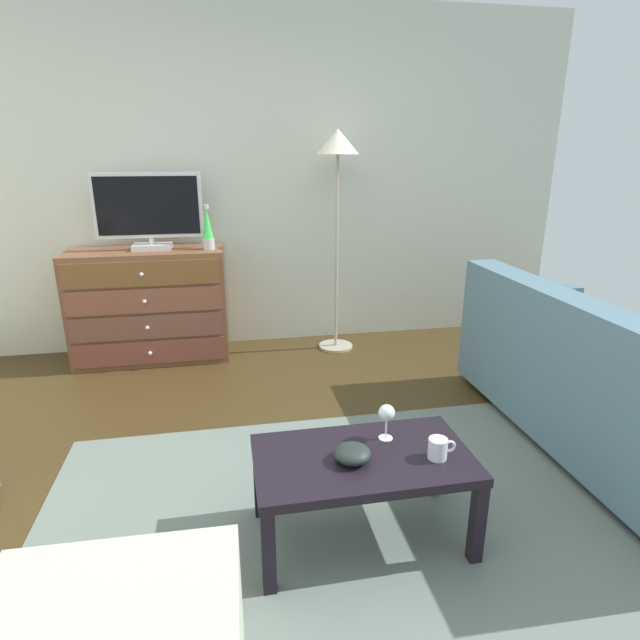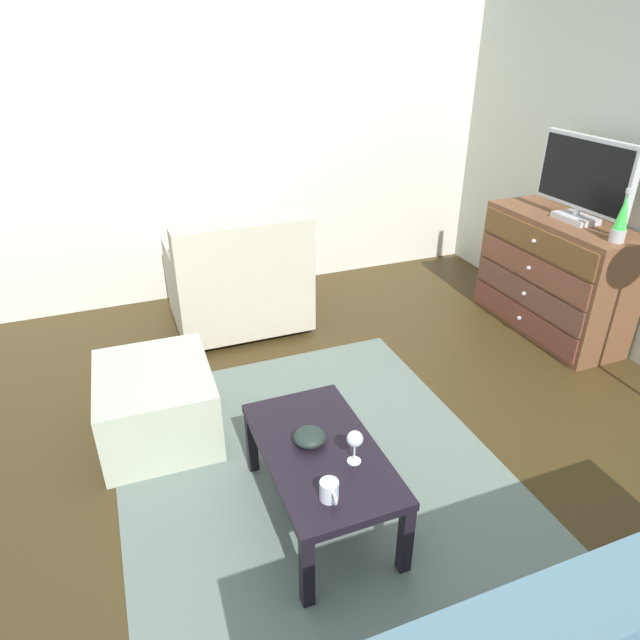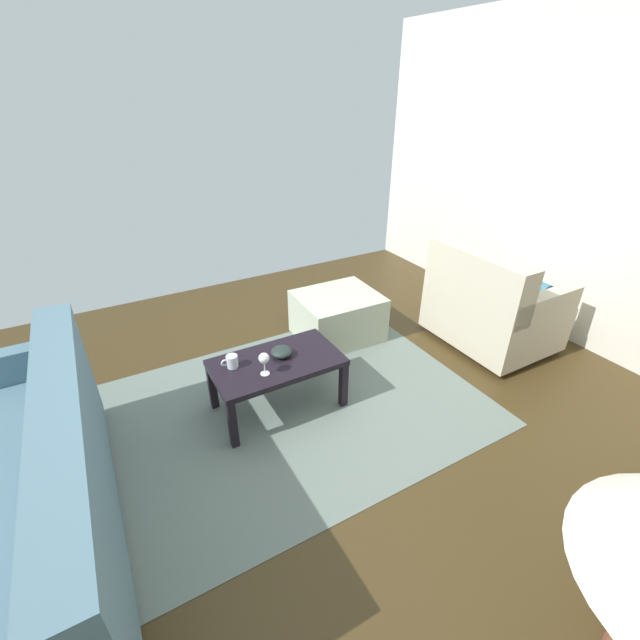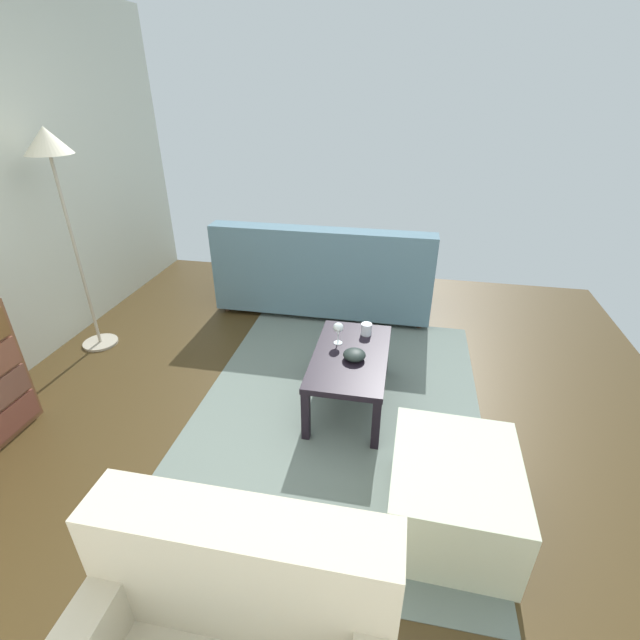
{
  "view_description": "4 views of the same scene",
  "coord_description": "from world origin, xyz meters",
  "px_view_note": "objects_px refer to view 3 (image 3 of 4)",
  "views": [
    {
      "loc": [
        -0.22,
        -1.98,
        1.54
      ],
      "look_at": [
        0.17,
        0.06,
        0.87
      ],
      "focal_mm": 28.8,
      "sensor_mm": 36.0,
      "label": 1
    },
    {
      "loc": [
        2.04,
        -0.95,
        2.03
      ],
      "look_at": [
        0.03,
        -0.16,
        0.89
      ],
      "focal_mm": 31.13,
      "sensor_mm": 36.0,
      "label": 2
    },
    {
      "loc": [
        1.18,
        1.94,
        2.03
      ],
      "look_at": [
        0.02,
        -0.13,
        0.7
      ],
      "focal_mm": 23.76,
      "sensor_mm": 36.0,
      "label": 3
    },
    {
      "loc": [
        -2.21,
        -0.54,
        1.99
      ],
      "look_at": [
        -0.08,
        -0.13,
        0.83
      ],
      "focal_mm": 25.25,
      "sensor_mm": 36.0,
      "label": 4
    }
  ],
  "objects_px": {
    "bowl_decorative": "(282,352)",
    "couch_large": "(19,507)",
    "wine_glass": "(264,359)",
    "armchair": "(491,307)",
    "mug": "(232,361)",
    "ottoman": "(338,316)",
    "coffee_table": "(277,367)"
  },
  "relations": [
    {
      "from": "bowl_decorative",
      "to": "couch_large",
      "type": "xyz_separation_m",
      "value": [
        1.53,
        0.46,
        -0.08
      ]
    },
    {
      "from": "armchair",
      "to": "ottoman",
      "type": "relative_size",
      "value": 1.36
    },
    {
      "from": "mug",
      "to": "couch_large",
      "type": "bearing_deg",
      "value": 23.09
    },
    {
      "from": "coffee_table",
      "to": "ottoman",
      "type": "distance_m",
      "value": 1.08
    },
    {
      "from": "couch_large",
      "to": "coffee_table",
      "type": "bearing_deg",
      "value": -163.65
    },
    {
      "from": "wine_glass",
      "to": "bowl_decorative",
      "type": "distance_m",
      "value": 0.24
    },
    {
      "from": "wine_glass",
      "to": "mug",
      "type": "height_order",
      "value": "wine_glass"
    },
    {
      "from": "coffee_table",
      "to": "wine_glass",
      "type": "relative_size",
      "value": 5.55
    },
    {
      "from": "mug",
      "to": "ottoman",
      "type": "xyz_separation_m",
      "value": [
        -1.15,
        -0.55,
        -0.23
      ]
    },
    {
      "from": "wine_glass",
      "to": "bowl_decorative",
      "type": "xyz_separation_m",
      "value": [
        -0.18,
        -0.13,
        -0.08
      ]
    },
    {
      "from": "coffee_table",
      "to": "couch_large",
      "type": "height_order",
      "value": "couch_large"
    },
    {
      "from": "wine_glass",
      "to": "armchair",
      "type": "xyz_separation_m",
      "value": [
        -2.07,
        0.01,
        -0.15
      ]
    },
    {
      "from": "mug",
      "to": "couch_large",
      "type": "height_order",
      "value": "couch_large"
    },
    {
      "from": "wine_glass",
      "to": "armchair",
      "type": "bearing_deg",
      "value": 179.7
    },
    {
      "from": "mug",
      "to": "ottoman",
      "type": "height_order",
      "value": "mug"
    },
    {
      "from": "coffee_table",
      "to": "bowl_decorative",
      "type": "height_order",
      "value": "bowl_decorative"
    },
    {
      "from": "bowl_decorative",
      "to": "ottoman",
      "type": "distance_m",
      "value": 1.03
    },
    {
      "from": "mug",
      "to": "armchair",
      "type": "relative_size",
      "value": 0.12
    },
    {
      "from": "bowl_decorative",
      "to": "ottoman",
      "type": "relative_size",
      "value": 0.21
    },
    {
      "from": "armchair",
      "to": "wine_glass",
      "type": "bearing_deg",
      "value": -0.3
    },
    {
      "from": "couch_large",
      "to": "wine_glass",
      "type": "bearing_deg",
      "value": -166.29
    },
    {
      "from": "mug",
      "to": "ottoman",
      "type": "distance_m",
      "value": 1.3
    },
    {
      "from": "mug",
      "to": "bowl_decorative",
      "type": "xyz_separation_m",
      "value": [
        -0.34,
        0.04,
        -0.01
      ]
    },
    {
      "from": "wine_glass",
      "to": "bowl_decorative",
      "type": "bearing_deg",
      "value": -143.18
    },
    {
      "from": "wine_glass",
      "to": "armchair",
      "type": "distance_m",
      "value": 2.08
    },
    {
      "from": "armchair",
      "to": "ottoman",
      "type": "height_order",
      "value": "armchair"
    },
    {
      "from": "bowl_decorative",
      "to": "couch_large",
      "type": "relative_size",
      "value": 0.07
    },
    {
      "from": "bowl_decorative",
      "to": "armchair",
      "type": "relative_size",
      "value": 0.15
    },
    {
      "from": "coffee_table",
      "to": "bowl_decorative",
      "type": "bearing_deg",
      "value": -149.93
    },
    {
      "from": "bowl_decorative",
      "to": "couch_large",
      "type": "height_order",
      "value": "couch_large"
    },
    {
      "from": "armchair",
      "to": "couch_large",
      "type": "bearing_deg",
      "value": 5.3
    },
    {
      "from": "wine_glass",
      "to": "mug",
      "type": "distance_m",
      "value": 0.25
    }
  ]
}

